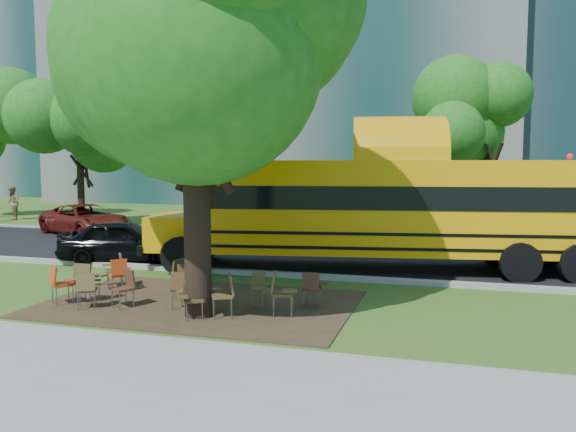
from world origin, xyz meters
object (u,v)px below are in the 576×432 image
(chair_13, at_px, (313,285))
(chair_14, at_px, (196,292))
(chair_7, at_px, (280,289))
(chair_11, at_px, (188,277))
(main_tree, at_px, (194,25))
(chair_3, at_px, (124,285))
(pedestrian_b, at_px, (12,203))
(chair_5, at_px, (192,296))
(black_car, at_px, (125,241))
(chair_4, at_px, (183,286))
(chair_6, at_px, (224,291))
(chair_10, at_px, (182,274))
(chair_2, at_px, (88,287))
(chair_12, at_px, (261,287))
(chair_8, at_px, (119,271))
(chair_0, at_px, (87,278))
(bg_car_red, at_px, (86,220))
(chair_9, at_px, (116,267))
(school_bus, at_px, (393,207))
(chair_1, at_px, (60,281))

(chair_13, xyz_separation_m, chair_14, (-2.25, -1.23, -0.03))
(chair_7, distance_m, chair_11, 2.67)
(main_tree, relative_size, chair_11, 10.87)
(chair_3, height_order, pedestrian_b, pedestrian_b)
(chair_3, distance_m, chair_14, 1.77)
(chair_5, height_order, black_car, black_car)
(chair_4, relative_size, pedestrian_b, 0.45)
(chair_6, xyz_separation_m, chair_10, (-1.64, 1.34, -0.00))
(chair_6, height_order, chair_10, chair_6)
(chair_2, distance_m, chair_3, 0.77)
(chair_12, relative_size, chair_13, 0.99)
(main_tree, xyz_separation_m, black_car, (-5.08, 5.28, -5.26))
(chair_4, xyz_separation_m, chair_8, (-2.31, 1.11, -0.00))
(chair_10, bearing_deg, chair_5, 38.85)
(chair_0, distance_m, black_car, 5.32)
(bg_car_red, height_order, pedestrian_b, pedestrian_b)
(chair_2, xyz_separation_m, chair_9, (-0.67, 2.13, 0.02))
(school_bus, xyz_separation_m, chair_7, (-1.72, -5.87, -1.32))
(chair_6, bearing_deg, chair_10, 23.96)
(chair_10, bearing_deg, chair_2, -36.52)
(school_bus, height_order, chair_11, school_bus)
(chair_0, relative_size, chair_6, 1.01)
(chair_13, bearing_deg, chair_2, -165.83)
(chair_6, bearing_deg, school_bus, -50.97)
(chair_4, distance_m, pedestrian_b, 24.08)
(chair_5, height_order, chair_13, chair_13)
(bg_car_red, bearing_deg, chair_10, -110.32)
(school_bus, distance_m, chair_8, 8.01)
(chair_8, height_order, bg_car_red, bg_car_red)
(chair_0, distance_m, chair_11, 2.29)
(chair_9, xyz_separation_m, chair_11, (2.35, -0.65, -0.00))
(chair_7, xyz_separation_m, black_car, (-6.72, 4.81, 0.11))
(chair_11, xyz_separation_m, chair_13, (3.01, 0.07, -0.04))
(chair_8, bearing_deg, chair_2, -128.58)
(chair_1, relative_size, chair_3, 1.06)
(chair_7, bearing_deg, chair_0, -102.33)
(chair_10, height_order, pedestrian_b, pedestrian_b)
(chair_5, bearing_deg, chair_8, -63.99)
(chair_7, bearing_deg, pedestrian_b, -139.79)
(chair_13, bearing_deg, chair_0, -173.11)
(black_car, bearing_deg, chair_5, -153.61)
(chair_0, xyz_separation_m, pedestrian_b, (-16.06, 15.39, 0.39))
(pedestrian_b, bearing_deg, chair_8, -2.78)
(chair_7, xyz_separation_m, chair_14, (-1.78, -0.31, -0.11))
(chair_14, bearing_deg, chair_13, -123.81)
(school_bus, relative_size, chair_2, 16.27)
(main_tree, relative_size, chair_7, 10.06)
(chair_8, xyz_separation_m, pedestrian_b, (-16.19, 14.30, 0.44))
(chair_4, relative_size, chair_12, 1.07)
(chair_0, relative_size, chair_5, 1.16)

